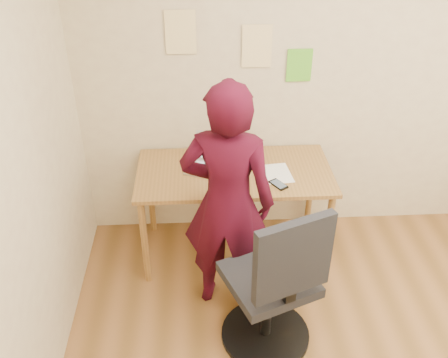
{
  "coord_description": "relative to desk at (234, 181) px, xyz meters",
  "views": [
    {
      "loc": [
        -0.86,
        -1.65,
        2.63
      ],
      "look_at": [
        -0.71,
        0.95,
        0.95
      ],
      "focal_mm": 40.0,
      "sensor_mm": 36.0,
      "label": 1
    }
  ],
  "objects": [
    {
      "name": "room",
      "position": [
        0.62,
        -1.38,
        0.7
      ],
      "size": [
        3.58,
        3.58,
        2.78
      ],
      "color": "brown",
      "rests_on": "ground"
    },
    {
      "name": "desk",
      "position": [
        0.0,
        0.0,
        0.0
      ],
      "size": [
        1.4,
        0.7,
        0.74
      ],
      "color": "olive",
      "rests_on": "ground"
    },
    {
      "name": "laptop",
      "position": [
        -0.16,
        0.06,
        0.14
      ],
      "size": [
        0.39,
        0.37,
        0.23
      ],
      "rotation": [
        0.0,
        0.0,
        -0.38
      ],
      "color": "silver",
      "rests_on": "desk"
    },
    {
      "name": "paper_sheet",
      "position": [
        0.3,
        -0.05,
        0.09
      ],
      "size": [
        0.21,
        0.28,
        0.0
      ],
      "primitive_type": "cube",
      "rotation": [
        0.0,
        0.0,
        0.11
      ],
      "color": "white",
      "rests_on": "desk"
    },
    {
      "name": "phone",
      "position": [
        0.29,
        -0.2,
        0.09
      ],
      "size": [
        0.13,
        0.15,
        0.01
      ],
      "rotation": [
        0.0,
        0.0,
        0.57
      ],
      "color": "black",
      "rests_on": "desk"
    },
    {
      "name": "wall_note_left",
      "position": [
        -0.35,
        0.36,
        0.98
      ],
      "size": [
        0.21,
        0.0,
        0.3
      ],
      "primitive_type": "cube",
      "color": "#F1D590",
      "rests_on": "room"
    },
    {
      "name": "wall_note_mid",
      "position": [
        0.17,
        0.36,
        0.88
      ],
      "size": [
        0.21,
        0.0,
        0.3
      ],
      "primitive_type": "cube",
      "color": "#F1D590",
      "rests_on": "room"
    },
    {
      "name": "wall_note_right",
      "position": [
        0.48,
        0.36,
        0.73
      ],
      "size": [
        0.18,
        0.0,
        0.24
      ],
      "primitive_type": "cube",
      "color": "#5DC02B",
      "rests_on": "room"
    },
    {
      "name": "office_chair",
      "position": [
        0.17,
        -0.93,
        -0.18
      ],
      "size": [
        0.63,
        0.64,
        1.1
      ],
      "rotation": [
        0.0,
        0.0,
        0.38
      ],
      "color": "black",
      "rests_on": "ground"
    },
    {
      "name": "person",
      "position": [
        -0.08,
        -0.51,
        0.17
      ],
      "size": [
        0.67,
        0.52,
        1.64
      ],
      "primitive_type": "imported",
      "rotation": [
        0.0,
        0.0,
        2.92
      ],
      "color": "#360715",
      "rests_on": "ground"
    }
  ]
}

